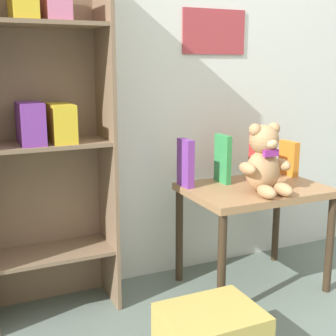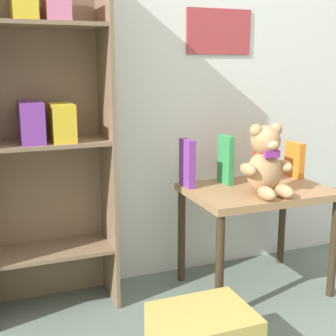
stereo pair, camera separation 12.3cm
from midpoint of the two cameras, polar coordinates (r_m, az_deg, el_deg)
wall_back at (r=2.59m, az=1.64°, el=14.60°), size 4.80×0.07×2.50m
bookshelf_side at (r=2.20m, az=-16.45°, el=5.36°), size 0.57×0.29×1.62m
display_table at (r=2.44m, az=9.05°, el=-3.94°), size 0.70×0.50×0.55m
teddy_bear at (r=2.28m, az=10.19°, el=0.78°), size 0.26×0.24×0.34m
book_standing_purple at (r=2.36m, az=0.66°, el=0.60°), size 0.04×0.12×0.24m
book_standing_green at (r=2.45m, az=5.26°, el=1.10°), size 0.03×0.13×0.25m
book_standing_red at (r=2.56m, az=9.54°, el=1.31°), size 0.03×0.14×0.24m
book_standing_orange at (r=2.69m, az=13.24°, el=1.17°), size 0.04×0.13×0.19m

